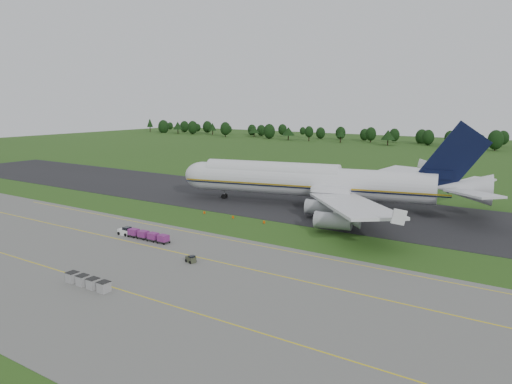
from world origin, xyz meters
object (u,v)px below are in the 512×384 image
Objects in this scene: utility_cart at (191,260)px; uld_row at (88,282)px; edge_markers at (233,217)px; baggage_train at (142,234)px; aircraft at (316,181)px.

uld_row is at bearing -106.41° from utility_cart.
utility_cart is 17.85m from uld_row.
utility_cart is 32.84m from edge_markers.
baggage_train is 1.52× the size of uld_row.
baggage_train is 6.65× the size of utility_cart.
uld_row reaches higher than edge_markers.
aircraft reaches higher than edge_markers.
edge_markers is (-8.33, 47.11, -0.57)m from uld_row.
aircraft is at bearing 68.40° from edge_markers.
utility_cart is at bearing -17.80° from baggage_train.
edge_markers is at bearing 100.02° from uld_row.
baggage_train is 18.75m from utility_cart.
utility_cart is at bearing -65.97° from edge_markers.
uld_row is at bearing -90.86° from aircraft.
baggage_train reaches higher than uld_row.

